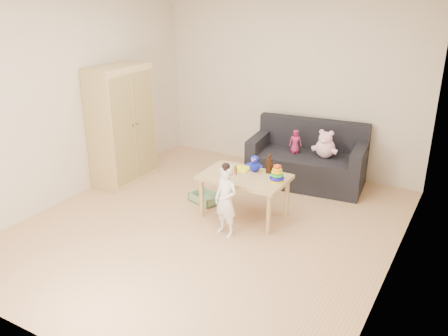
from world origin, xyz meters
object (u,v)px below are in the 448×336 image
Objects in this scene: play_table at (244,196)px; sofa at (306,169)px; wardrobe at (122,125)px; toddler at (226,201)px.

sofa is at bearing 77.59° from play_table.
toddler is at bearing -17.76° from wardrobe.
wardrobe is at bearing 177.24° from toddler.
toddler is (0.03, -0.49, 0.14)m from play_table.
sofa is 1.92× the size of toddler.
sofa is 1.53× the size of play_table.
play_table is 0.51m from toddler.
wardrobe is 2.02× the size of toddler.
play_table is 1.25× the size of toddler.
toddler is at bearing -86.84° from play_table.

